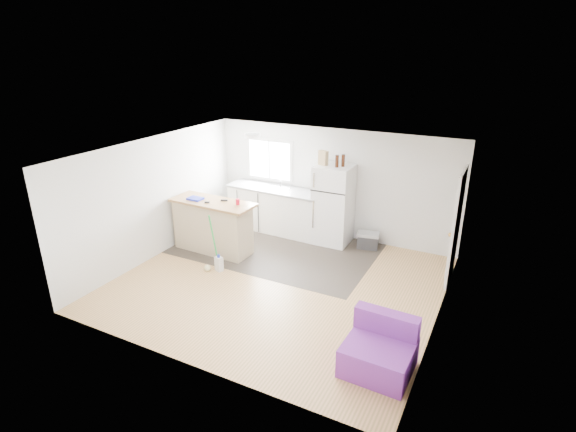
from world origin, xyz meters
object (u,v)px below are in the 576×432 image
at_px(blue_tray, 195,199).
at_px(bottle_right, 343,161).
at_px(refrigerator, 333,205).
at_px(peninsula, 213,226).
at_px(red_cup, 238,202).
at_px(purple_seat, 380,351).
at_px(mop, 209,259).
at_px(kitchen_cabinets, 276,209).
at_px(cooler, 368,240).
at_px(cleaner_jug, 219,264).
at_px(bottle_left, 337,161).
at_px(cardboard_box, 323,158).

distance_m(blue_tray, bottle_right, 3.10).
bearing_deg(refrigerator, bottle_right, 0.16).
relative_size(peninsula, red_cup, 14.91).
xyz_separation_m(refrigerator, bottle_right, (0.18, 0.00, 0.98)).
height_order(purple_seat, mop, mop).
xyz_separation_m(kitchen_cabinets, cooler, (2.19, 0.02, -0.34)).
bearing_deg(cleaner_jug, blue_tray, 167.00).
xyz_separation_m(peninsula, blue_tray, (-0.35, -0.06, 0.56)).
height_order(mop, bottle_left, bottle_left).
bearing_deg(cooler, refrigerator, 171.78).
xyz_separation_m(cooler, purple_seat, (1.29, -3.57, 0.09)).
distance_m(cooler, blue_tray, 3.69).
distance_m(cleaner_jug, bottle_left, 3.09).
relative_size(cleaner_jug, blue_tray, 1.11).
bearing_deg(cooler, bottle_right, 172.49).
bearing_deg(blue_tray, cardboard_box, 35.34).
bearing_deg(cooler, cleaner_jug, -145.42).
relative_size(red_cup, bottle_left, 0.48).
bearing_deg(red_cup, cardboard_box, 49.31).
relative_size(cooler, red_cup, 4.13).
xyz_separation_m(refrigerator, cooler, (0.80, 0.04, -0.68)).
height_order(refrigerator, cleaner_jug, refrigerator).
distance_m(kitchen_cabinets, blue_tray, 1.98).
relative_size(cleaner_jug, mop, 0.28).
bearing_deg(blue_tray, bottle_right, 32.01).
relative_size(peninsula, bottle_right, 7.16).
bearing_deg(peninsula, purple_seat, -24.24).
bearing_deg(red_cup, cleaner_jug, -88.13).
height_order(cooler, bottle_left, bottle_left).
distance_m(refrigerator, cleaner_jug, 2.73).
xyz_separation_m(mop, blue_tray, (-0.81, 0.71, 0.87)).
height_order(purple_seat, cleaner_jug, purple_seat).
distance_m(cooler, cardboard_box, 1.97).
height_order(peninsula, bottle_right, bottle_right).
bearing_deg(cleaner_jug, purple_seat, -0.15).
relative_size(bottle_left, bottle_right, 1.00).
bearing_deg(blue_tray, purple_seat, -23.43).
height_order(kitchen_cabinets, cooler, kitchen_cabinets).
xyz_separation_m(cleaner_jug, bottle_right, (1.58, 2.23, 1.69)).
relative_size(mop, bottle_left, 4.70).
relative_size(kitchen_cabinets, blue_tray, 7.64).
xyz_separation_m(blue_tray, cardboard_box, (2.15, 1.52, 0.75)).
height_order(red_cup, bottle_left, bottle_left).
relative_size(kitchen_cabinets, bottle_right, 9.17).
bearing_deg(cardboard_box, red_cup, -130.69).
distance_m(purple_seat, mop, 3.85).
bearing_deg(peninsula, kitchen_cabinets, 69.54).
distance_m(peninsula, mop, 0.96).
height_order(refrigerator, red_cup, refrigerator).
distance_m(kitchen_cabinets, cooler, 2.22).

